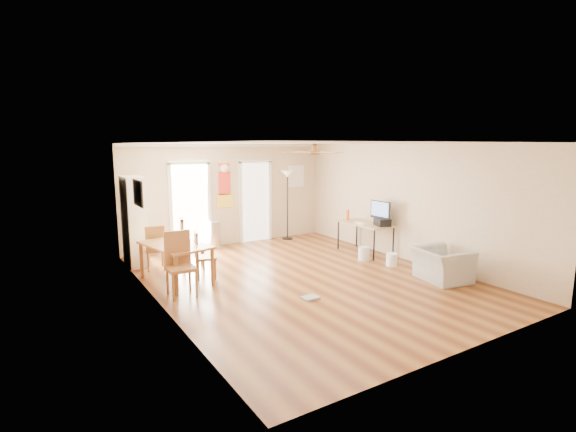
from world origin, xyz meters
TOP-DOWN VIEW (x-y plane):
  - floor at (0.00, 0.00)m, footprint 7.00×7.00m
  - ceiling at (0.00, 0.00)m, footprint 5.50×7.00m
  - wall_back at (0.00, 3.50)m, footprint 5.50×0.04m
  - wall_front at (0.00, -3.50)m, footprint 5.50×0.04m
  - wall_left at (-2.75, 0.00)m, footprint 0.04×7.00m
  - wall_right at (2.75, 0.00)m, footprint 0.04×7.00m
  - crown_molding at (0.00, 0.00)m, footprint 5.50×7.00m
  - kitchen_doorway at (-1.05, 3.48)m, footprint 0.90×0.10m
  - bathroom_doorway at (0.75, 3.48)m, footprint 0.80×0.10m
  - wall_decal at (-0.13, 3.48)m, footprint 0.46×0.03m
  - ac_grille at (2.05, 3.47)m, footprint 0.50×0.04m
  - framed_poster at (-2.73, 1.40)m, footprint 0.04×0.66m
  - ceiling_fan at (0.00, -0.30)m, footprint 1.24×1.24m
  - bookshelf at (-2.54, 2.77)m, footprint 0.57×0.93m
  - dining_table at (-2.15, 1.16)m, footprint 1.16×1.60m
  - dining_chair_right_a at (-1.60, 1.79)m, footprint 0.54×0.54m
  - dining_chair_right_b at (-1.60, 1.06)m, footprint 0.46×0.46m
  - dining_chair_near at (-2.32, 0.32)m, footprint 0.47×0.47m
  - dining_chair_far at (-2.28, 2.18)m, footprint 0.43×0.43m
  - trash_can at (-0.54, 3.24)m, footprint 0.33×0.33m
  - torchiere_lamp at (1.58, 3.19)m, footprint 0.40×0.40m
  - computer_desk at (2.36, 0.91)m, footprint 0.68×1.36m
  - imac at (2.47, 0.54)m, footprint 0.21×0.61m
  - keyboard at (2.20, 0.92)m, footprint 0.25×0.42m
  - printer at (2.45, 0.44)m, footprint 0.37×0.40m
  - orange_bottle at (2.30, 1.50)m, footprint 0.10×0.10m
  - wastebasket_a at (1.91, 0.42)m, footprint 0.29×0.29m
  - wastebasket_b at (2.08, -0.26)m, footprint 0.25×0.25m
  - floor_cloth at (-0.53, -0.97)m, footprint 0.28×0.22m
  - armchair at (2.15, -1.47)m, footprint 1.01×1.11m

SIDE VIEW (x-z plane):
  - floor at x=0.00m, z-range 0.00..0.00m
  - floor_cloth at x=-0.53m, z-range 0.00..0.04m
  - wastebasket_b at x=2.08m, z-range 0.00..0.28m
  - wastebasket_a at x=1.91m, z-range 0.00..0.30m
  - armchair at x=2.15m, z-range 0.00..0.63m
  - trash_can at x=-0.54m, z-range 0.00..0.68m
  - dining_table at x=-2.15m, z-range 0.00..0.72m
  - computer_desk at x=2.36m, z-range 0.00..0.73m
  - dining_chair_right_b at x=-1.60m, z-range 0.00..0.92m
  - dining_chair_far at x=-2.28m, z-range 0.00..0.93m
  - dining_chair_right_a at x=-1.60m, z-range 0.00..1.09m
  - dining_chair_near at x=-2.32m, z-range 0.00..1.10m
  - keyboard at x=2.20m, z-range 0.73..0.74m
  - printer at x=2.45m, z-range 0.73..0.90m
  - orange_bottle at x=2.30m, z-range 0.73..0.98m
  - torchiere_lamp at x=1.58m, z-range 0.00..1.88m
  - bookshelf at x=-2.54m, z-range 0.00..1.91m
  - imac at x=2.47m, z-range 0.73..1.29m
  - kitchen_doorway at x=-1.05m, z-range 0.00..2.10m
  - bathroom_doorway at x=0.75m, z-range 0.00..2.10m
  - wall_back at x=0.00m, z-range 0.00..2.60m
  - wall_front at x=0.00m, z-range 0.00..2.60m
  - wall_left at x=-2.75m, z-range 0.00..2.60m
  - wall_right at x=2.75m, z-range 0.00..2.60m
  - wall_decal at x=-0.13m, z-range 1.00..2.10m
  - ac_grille at x=2.05m, z-range 1.40..2.00m
  - framed_poster at x=-2.73m, z-range 1.46..1.94m
  - ceiling_fan at x=0.00m, z-range 2.33..2.53m
  - crown_molding at x=0.00m, z-range 2.52..2.60m
  - ceiling at x=0.00m, z-range 2.60..2.60m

